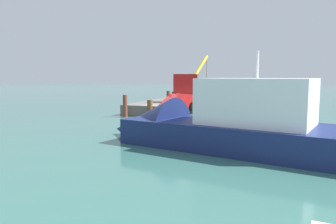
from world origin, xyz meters
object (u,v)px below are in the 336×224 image
(crane_truck, at_px, (187,88))
(moored_yacht, at_px, (206,132))
(salvaged_car, at_px, (171,112))
(dock_worker, at_px, (206,94))

(crane_truck, relative_size, moored_yacht, 0.71)
(crane_truck, distance_m, salvaged_car, 7.78)
(crane_truck, xyz_separation_m, dock_worker, (2.58, 2.52, -0.43))
(dock_worker, bearing_deg, salvaged_car, -16.77)
(crane_truck, bearing_deg, dock_worker, 44.34)
(dock_worker, xyz_separation_m, moored_yacht, (12.54, 3.08, -1.15))
(crane_truck, distance_m, dock_worker, 3.63)
(crane_truck, height_order, moored_yacht, crane_truck)
(dock_worker, height_order, salvaged_car, dock_worker)
(dock_worker, bearing_deg, crane_truck, -135.66)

